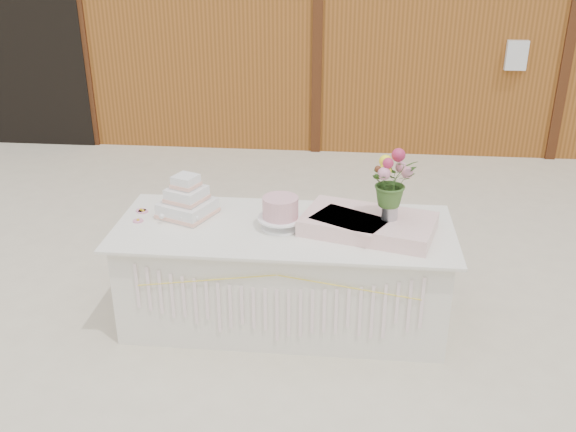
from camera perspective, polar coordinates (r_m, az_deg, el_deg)
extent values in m
plane|color=beige|center=(4.92, -0.35, -9.12)|extent=(80.00, 80.00, 0.00)
cube|color=brown|center=(10.16, 3.31, 17.45)|extent=(12.00, 4.00, 3.00)
cube|color=silver|center=(4.72, -0.36, -5.32)|extent=(2.28, 0.88, 0.75)
cube|color=silver|center=(4.54, -0.37, -1.09)|extent=(2.40, 1.00, 0.02)
cube|color=white|center=(4.75, -8.91, 0.68)|extent=(0.44, 0.44, 0.12)
cube|color=#F8B49C|center=(4.76, -8.89, 0.30)|extent=(0.45, 0.45, 0.03)
cube|color=white|center=(4.71, -9.00, 1.90)|extent=(0.32, 0.32, 0.10)
cube|color=#F8B49C|center=(4.72, -8.98, 1.57)|extent=(0.33, 0.33, 0.03)
cube|color=white|center=(4.67, -9.08, 3.03)|extent=(0.21, 0.21, 0.09)
cube|color=#F8B49C|center=(4.68, -9.06, 2.76)|extent=(0.22, 0.22, 0.03)
cylinder|color=white|center=(4.52, -0.67, -0.95)|extent=(0.27, 0.27, 0.02)
cylinder|color=white|center=(4.51, -0.67, -0.55)|extent=(0.08, 0.08, 0.05)
cylinder|color=white|center=(4.49, -0.67, -0.18)|extent=(0.32, 0.32, 0.01)
cylinder|color=#CD949F|center=(4.46, -0.68, 0.77)|extent=(0.25, 0.25, 0.15)
cube|color=#F7C8C6|center=(4.48, 7.16, -0.72)|extent=(1.00, 0.73, 0.11)
cylinder|color=#A5A5A9|center=(4.42, 9.04, 0.65)|extent=(0.11, 0.11, 0.15)
imported|color=#395F26|center=(4.33, 9.26, 3.66)|extent=(0.39, 0.36, 0.34)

